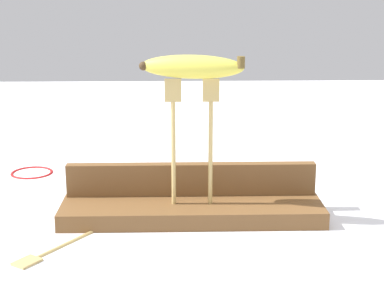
# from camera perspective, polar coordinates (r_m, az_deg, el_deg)

# --- Properties ---
(ground_plane) EXTENTS (3.00, 3.00, 0.00)m
(ground_plane) POSITION_cam_1_polar(r_m,az_deg,el_deg) (1.02, 0.00, -6.96)
(ground_plane) COLOR silver
(wooden_board) EXTENTS (0.43, 0.11, 0.03)m
(wooden_board) POSITION_cam_1_polar(r_m,az_deg,el_deg) (1.01, 0.00, -6.23)
(wooden_board) COLOR brown
(wooden_board) RESTS_ON ground
(board_backstop) EXTENTS (0.42, 0.02, 0.05)m
(board_backstop) POSITION_cam_1_polar(r_m,az_deg,el_deg) (1.04, -0.07, -3.27)
(board_backstop) COLOR brown
(board_backstop) RESTS_ON wooden_board
(fork_stand_center) EXTENTS (0.09, 0.01, 0.20)m
(fork_stand_center) POSITION_cam_1_polar(r_m,az_deg,el_deg) (0.97, 0.01, 1.14)
(fork_stand_center) COLOR tan
(fork_stand_center) RESTS_ON wooden_board
(banana_raised_center) EXTENTS (0.17, 0.07, 0.04)m
(banana_raised_center) POSITION_cam_1_polar(r_m,az_deg,el_deg) (0.95, 0.00, 7.10)
(banana_raised_center) COLOR #DBD147
(banana_raised_center) RESTS_ON fork_stand_center
(fork_fallen_far) EXTENTS (0.12, 0.15, 0.01)m
(fork_fallen_far) POSITION_cam_1_polar(r_m,az_deg,el_deg) (0.92, -12.86, -9.45)
(fork_fallen_far) COLOR tan
(fork_fallen_far) RESTS_ON ground
(banana_chunk_near) EXTENTS (0.05, 0.05, 0.04)m
(banana_chunk_near) POSITION_cam_1_polar(r_m,az_deg,el_deg) (1.17, -9.83, -3.28)
(banana_chunk_near) COLOR #B2C138
(banana_chunk_near) RESTS_ON ground
(wire_coil) EXTENTS (0.08, 0.08, 0.01)m
(wire_coil) POSITION_cam_1_polar(r_m,az_deg,el_deg) (1.30, -14.55, -2.50)
(wire_coil) COLOR red
(wire_coil) RESTS_ON ground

